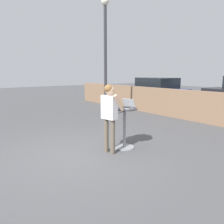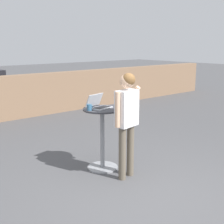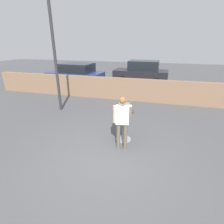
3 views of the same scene
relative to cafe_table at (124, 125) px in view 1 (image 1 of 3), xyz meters
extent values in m
plane|color=#4C4C4F|center=(-0.23, -1.18, -0.58)|extent=(50.00, 50.00, 0.00)
cube|color=#84664C|center=(-0.23, 4.24, 0.01)|extent=(17.15, 0.35, 1.17)
cylinder|color=gray|center=(0.00, 0.00, -0.57)|extent=(0.50, 0.50, 0.03)
cylinder|color=gray|center=(0.00, 0.00, -0.08)|extent=(0.07, 0.07, 0.96)
cylinder|color=#333338|center=(0.00, 0.00, 0.41)|extent=(0.61, 0.61, 0.02)
cube|color=#B7BABF|center=(0.00, 0.02, 0.44)|extent=(0.38, 0.27, 0.02)
cube|color=black|center=(0.00, 0.02, 0.45)|extent=(0.33, 0.22, 0.00)
cube|color=#B7BABF|center=(-0.03, 0.16, 0.54)|extent=(0.35, 0.17, 0.20)
cube|color=white|center=(-0.03, 0.16, 0.55)|extent=(0.32, 0.15, 0.18)
cylinder|color=#336084|center=(-0.24, 0.02, 0.48)|extent=(0.08, 0.08, 0.10)
torus|color=#336084|center=(-0.19, 0.02, 0.48)|extent=(0.04, 0.01, 0.04)
cylinder|color=brown|center=(-0.04, -0.53, -0.17)|extent=(0.11, 0.11, 0.81)
cylinder|color=brown|center=(0.16, -0.49, -0.17)|extent=(0.11, 0.11, 0.81)
cube|color=silver|center=(0.06, -0.51, 0.50)|extent=(0.39, 0.25, 0.54)
sphere|color=#DBAD89|center=(0.06, -0.51, 0.90)|extent=(0.21, 0.21, 0.21)
sphere|color=brown|center=(0.06, -0.54, 0.93)|extent=(0.19, 0.19, 0.19)
cylinder|color=#DBAD89|center=(-0.16, -0.55, 0.52)|extent=(0.07, 0.07, 0.51)
cylinder|color=#DBAD89|center=(0.26, -0.40, 0.62)|extent=(0.12, 0.31, 0.40)
cube|color=navy|center=(-5.05, 6.79, 0.04)|extent=(4.07, 2.13, 0.64)
cube|color=black|center=(-4.86, 6.78, 0.67)|extent=(2.28, 1.79, 0.62)
cylinder|color=black|center=(-6.34, 5.98, -0.24)|extent=(0.68, 0.26, 0.67)
cylinder|color=black|center=(-6.22, 7.76, -0.24)|extent=(0.68, 0.26, 0.67)
cylinder|color=black|center=(-3.89, 5.83, -0.24)|extent=(0.68, 0.26, 0.67)
cylinder|color=black|center=(-3.77, 7.60, -0.24)|extent=(0.68, 0.26, 0.67)
cylinder|color=black|center=(-1.72, 7.64, -0.24)|extent=(0.67, 0.23, 0.67)
cylinder|color=#2D2D33|center=(-3.41, 1.90, 1.65)|extent=(0.12, 0.12, 4.46)
sphere|color=silver|center=(-3.41, 1.90, 4.02)|extent=(0.32, 0.32, 0.32)
camera|label=1|loc=(3.98, -3.46, 1.29)|focal=35.00mm
camera|label=2|loc=(-3.00, -3.78, 1.45)|focal=50.00mm
camera|label=3|loc=(0.97, -4.87, 2.37)|focal=28.00mm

